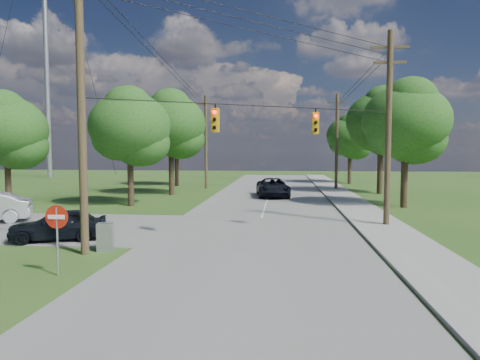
# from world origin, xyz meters

# --- Properties ---
(ground) EXTENTS (140.00, 140.00, 0.00)m
(ground) POSITION_xyz_m (0.00, 0.00, 0.00)
(ground) COLOR #2D551C
(ground) RESTS_ON ground
(main_road) EXTENTS (10.00, 100.00, 0.03)m
(main_road) POSITION_xyz_m (2.00, 5.00, 0.01)
(main_road) COLOR gray
(main_road) RESTS_ON ground
(sidewalk_east) EXTENTS (2.60, 100.00, 0.12)m
(sidewalk_east) POSITION_xyz_m (8.70, 5.00, 0.06)
(sidewalk_east) COLOR #A3A198
(sidewalk_east) RESTS_ON ground
(pole_sw) EXTENTS (2.00, 0.32, 12.00)m
(pole_sw) POSITION_xyz_m (-4.60, 0.40, 6.23)
(pole_sw) COLOR brown
(pole_sw) RESTS_ON ground
(pole_ne) EXTENTS (2.00, 0.32, 10.50)m
(pole_ne) POSITION_xyz_m (8.90, 8.00, 5.47)
(pole_ne) COLOR brown
(pole_ne) RESTS_ON ground
(pole_north_e) EXTENTS (2.00, 0.32, 10.00)m
(pole_north_e) POSITION_xyz_m (8.90, 30.00, 5.13)
(pole_north_e) COLOR brown
(pole_north_e) RESTS_ON ground
(pole_north_w) EXTENTS (2.00, 0.32, 10.00)m
(pole_north_w) POSITION_xyz_m (-5.00, 30.00, 5.13)
(pole_north_w) COLOR brown
(pole_north_w) RESTS_ON ground
(power_lines) EXTENTS (13.93, 29.62, 4.93)m
(power_lines) POSITION_xyz_m (1.50, 11.54, 9.15)
(power_lines) COLOR black
(power_lines) RESTS_ON ground
(traffic_signals) EXTENTS (4.91, 3.27, 1.05)m
(traffic_signals) POSITION_xyz_m (2.55, 4.43, 5.50)
(traffic_signals) COLOR #E4AB0D
(traffic_signals) RESTS_ON ground
(radio_mast) EXTENTS (0.70, 0.70, 45.00)m
(radio_mast) POSITION_xyz_m (-32.00, 46.00, 22.50)
(radio_mast) COLOR #999B9E
(radio_mast) RESTS_ON ground
(tree_w_near) EXTENTS (6.00, 6.00, 8.40)m
(tree_w_near) POSITION_xyz_m (-8.00, 15.00, 5.92)
(tree_w_near) COLOR #473323
(tree_w_near) RESTS_ON ground
(tree_w_mid) EXTENTS (6.40, 6.40, 9.22)m
(tree_w_mid) POSITION_xyz_m (-7.00, 23.00, 6.58)
(tree_w_mid) COLOR #473323
(tree_w_mid) RESTS_ON ground
(tree_w_far) EXTENTS (6.00, 6.00, 8.73)m
(tree_w_far) POSITION_xyz_m (-9.00, 33.00, 6.25)
(tree_w_far) COLOR #473323
(tree_w_far) RESTS_ON ground
(tree_e_near) EXTENTS (6.20, 6.20, 8.81)m
(tree_e_near) POSITION_xyz_m (12.00, 16.00, 6.25)
(tree_e_near) COLOR #473323
(tree_e_near) RESTS_ON ground
(tree_e_mid) EXTENTS (6.60, 6.60, 9.64)m
(tree_e_mid) POSITION_xyz_m (12.50, 26.00, 6.91)
(tree_e_mid) COLOR #473323
(tree_e_mid) RESTS_ON ground
(tree_e_far) EXTENTS (5.80, 5.80, 8.32)m
(tree_e_far) POSITION_xyz_m (11.50, 38.00, 5.92)
(tree_e_far) COLOR #473323
(tree_e_far) RESTS_ON ground
(tree_cross_n) EXTENTS (5.60, 5.60, 7.91)m
(tree_cross_n) POSITION_xyz_m (-16.00, 12.50, 5.59)
(tree_cross_n) COLOR #473323
(tree_cross_n) RESTS_ON ground
(car_cross_dark) EXTENTS (4.56, 3.02, 1.44)m
(car_cross_dark) POSITION_xyz_m (-6.95, 2.70, 0.75)
(car_cross_dark) COLOR black
(car_cross_dark) RESTS_ON cross_road
(car_main_north) EXTENTS (3.33, 6.10, 1.62)m
(car_main_north) POSITION_xyz_m (2.41, 22.19, 0.84)
(car_main_north) COLOR black
(car_main_north) RESTS_ON main_road
(control_cabinet) EXTENTS (0.72, 0.58, 1.16)m
(control_cabinet) POSITION_xyz_m (-4.00, 1.00, 0.58)
(control_cabinet) COLOR #999B9E
(control_cabinet) RESTS_ON ground
(do_not_enter_sign) EXTENTS (0.79, 0.08, 2.36)m
(do_not_enter_sign) POSITION_xyz_m (-4.11, -2.55, 1.72)
(do_not_enter_sign) COLOR #999B9E
(do_not_enter_sign) RESTS_ON ground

